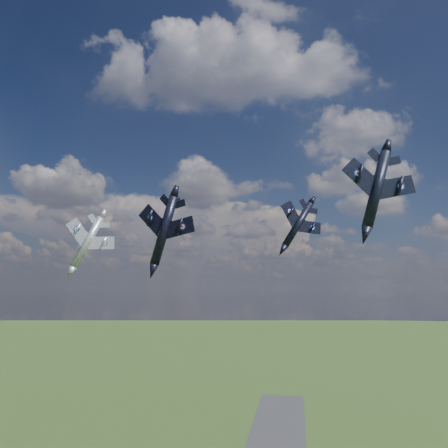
% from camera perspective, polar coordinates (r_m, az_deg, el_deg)
% --- Properties ---
extents(jet_lead_navy, '(15.05, 18.05, 6.46)m').
position_cam_1_polar(jet_lead_navy, '(71.66, -7.82, -0.80)').
color(jet_lead_navy, black).
extents(jet_right_navy, '(13.31, 16.02, 5.69)m').
position_cam_1_polar(jet_right_navy, '(58.15, 19.31, 4.33)').
color(jet_right_navy, black).
extents(jet_high_navy, '(16.18, 18.34, 8.62)m').
position_cam_1_polar(jet_high_navy, '(92.66, 9.63, -0.07)').
color(jet_high_navy, black).
extents(jet_left_silver, '(14.79, 16.83, 6.98)m').
position_cam_1_polar(jet_left_silver, '(83.30, -17.41, -2.25)').
color(jet_left_silver, '#A7AAB2').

